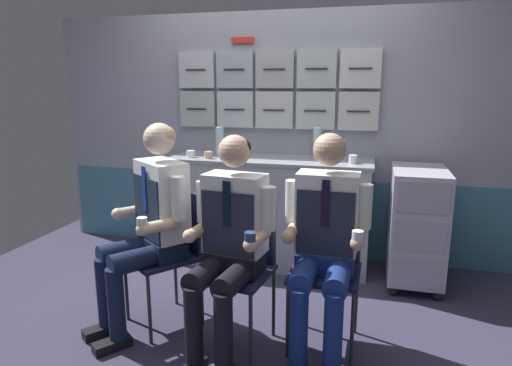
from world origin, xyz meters
name	(u,v)px	position (x,y,z in m)	size (l,w,h in m)	color
ground	(230,325)	(0.00, 0.00, -0.02)	(4.80, 4.80, 0.04)	#353249
galley_bulkhead	(276,137)	(0.00, 1.37, 1.08)	(4.20, 0.14, 2.15)	#9A9DAD
galley_counter	(270,211)	(0.01, 1.09, 0.46)	(1.71, 0.53, 0.93)	#A7ADB5
service_trolley	(416,223)	(1.21, 0.96, 0.49)	(0.40, 0.65, 0.91)	black
folding_chair_left	(175,241)	(-0.36, -0.02, 0.54)	(0.56, 0.56, 0.87)	#2D2D33
crew_member_left	(150,218)	(-0.46, -0.15, 0.73)	(0.64, 0.69, 1.31)	black
folding_chair_right	(241,254)	(0.12, -0.13, 0.54)	(0.45, 0.45, 0.87)	#2D2D33
crew_member_right	(229,238)	(0.10, -0.29, 0.70)	(0.49, 0.63, 1.27)	black
folding_chair_by_counter	(327,254)	(0.62, 0.01, 0.54)	(0.41, 0.41, 0.87)	#2D2D33
crew_member_by_counter	(325,236)	(0.62, -0.15, 0.71)	(0.49, 0.60, 1.28)	black
water_bottle_blue_cap	(317,142)	(0.40, 1.16, 1.07)	(0.07, 0.07, 0.30)	silver
sparkling_bottle_green	(220,140)	(-0.44, 1.12, 1.06)	(0.07, 0.07, 0.29)	silver
paper_cup_blue	(353,159)	(0.70, 1.01, 0.96)	(0.06, 0.06, 0.07)	white
coffee_cup_white	(191,154)	(-0.65, 0.97, 0.96)	(0.07, 0.07, 0.06)	white
paper_cup_tan	(208,155)	(-0.49, 0.95, 0.96)	(0.07, 0.07, 0.06)	tan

